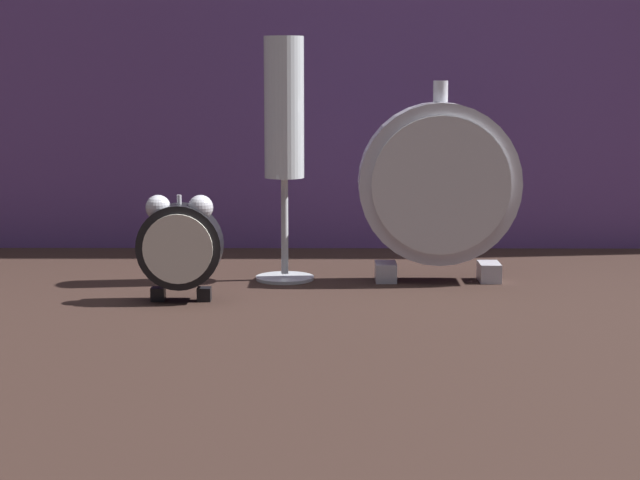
# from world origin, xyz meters

# --- Properties ---
(ground_plane) EXTENTS (4.00, 4.00, 0.00)m
(ground_plane) POSITION_xyz_m (0.00, 0.00, 0.00)
(ground_plane) COLOR black
(alarm_clock_twin_bell) EXTENTS (0.07, 0.03, 0.09)m
(alarm_clock_twin_bell) POSITION_xyz_m (-0.12, 0.03, 0.05)
(alarm_clock_twin_bell) COLOR black
(alarm_clock_twin_bell) RESTS_ON ground_plane
(mantel_clock_silver) EXTENTS (0.15, 0.04, 0.19)m
(mantel_clock_silver) POSITION_xyz_m (0.11, 0.13, 0.09)
(mantel_clock_silver) COLOR silver
(mantel_clock_silver) RESTS_ON ground_plane
(champagne_flute) EXTENTS (0.06, 0.06, 0.23)m
(champagne_flute) POSITION_xyz_m (-0.03, 0.13, 0.15)
(champagne_flute) COLOR silver
(champagne_flute) RESTS_ON ground_plane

